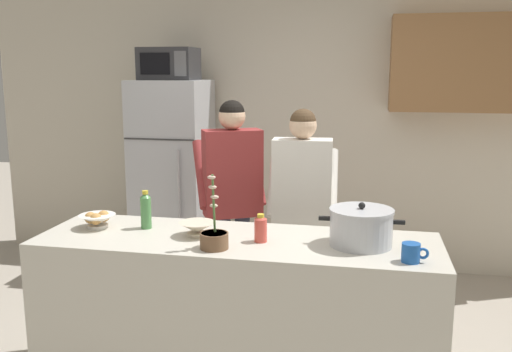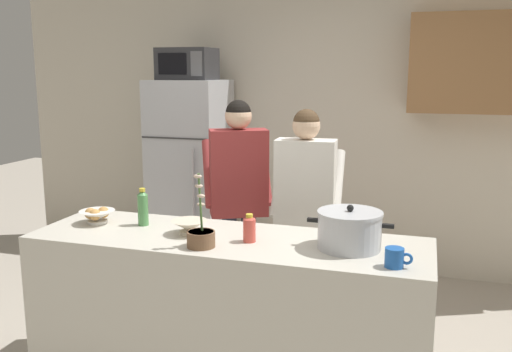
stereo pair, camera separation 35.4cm
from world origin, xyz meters
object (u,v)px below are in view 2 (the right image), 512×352
(person_near_pot, at_px, (239,185))
(bottle_near_edge, at_px, (249,228))
(refrigerator, at_px, (191,176))
(person_by_sink, at_px, (305,198))
(microwave, at_px, (187,64))
(bottle_mid_counter, at_px, (143,207))
(potted_orchid, at_px, (201,236))
(cooking_pot, at_px, (350,230))
(coffee_mug, at_px, (395,258))
(bread_bowl, at_px, (97,215))
(empty_bowl, at_px, (189,226))

(person_near_pot, xyz_separation_m, bottle_near_edge, (0.40, -0.98, -0.02))
(bottle_near_edge, bearing_deg, refrigerator, 122.18)
(person_by_sink, distance_m, bottle_near_edge, 0.87)
(microwave, height_order, bottle_mid_counter, microwave)
(person_by_sink, height_order, potted_orchid, person_by_sink)
(person_near_pot, height_order, potted_orchid, person_near_pot)
(cooking_pot, distance_m, bottle_near_edge, 0.54)
(coffee_mug, bearing_deg, bottle_mid_counter, 168.77)
(bread_bowl, bearing_deg, microwave, 95.95)
(bread_bowl, bearing_deg, person_near_pot, 56.81)
(bottle_near_edge, bearing_deg, cooking_pot, 5.02)
(bread_bowl, relative_size, empty_bowl, 1.04)
(coffee_mug, xyz_separation_m, empty_bowl, (-1.15, 0.20, -0.00))
(empty_bowl, bearing_deg, person_near_pot, 91.85)
(coffee_mug, height_order, bottle_near_edge, bottle_near_edge)
(person_near_pot, height_order, cooking_pot, person_near_pot)
(microwave, distance_m, potted_orchid, 2.42)
(cooking_pot, relative_size, bottle_mid_counter, 1.98)
(person_by_sink, bearing_deg, potted_orchid, -108.30)
(person_by_sink, bearing_deg, bottle_near_edge, -98.08)
(coffee_mug, height_order, bottle_mid_counter, bottle_mid_counter)
(refrigerator, height_order, empty_bowl, refrigerator)
(person_by_sink, xyz_separation_m, coffee_mug, (0.66, -1.04, -0.02))
(person_near_pot, relative_size, potted_orchid, 4.10)
(person_near_pot, xyz_separation_m, person_by_sink, (0.52, -0.12, -0.03))
(bottle_near_edge, bearing_deg, potted_orchid, -143.11)
(bread_bowl, distance_m, bottle_mid_counter, 0.30)
(microwave, height_order, cooking_pot, microwave)
(bottle_near_edge, bearing_deg, person_near_pot, 112.25)
(refrigerator, distance_m, microwave, 1.02)
(cooking_pot, distance_m, coffee_mug, 0.34)
(empty_bowl, height_order, bottle_near_edge, bottle_near_edge)
(potted_orchid, bearing_deg, bottle_mid_counter, 150.19)
(refrigerator, relative_size, bottle_near_edge, 11.30)
(bread_bowl, bearing_deg, person_by_sink, 35.21)
(cooking_pot, height_order, potted_orchid, potted_orchid)
(cooking_pot, height_order, coffee_mug, cooking_pot)
(empty_bowl, height_order, bottle_mid_counter, bottle_mid_counter)
(coffee_mug, distance_m, bottle_mid_counter, 1.52)
(bread_bowl, height_order, bottle_mid_counter, bottle_mid_counter)
(coffee_mug, distance_m, empty_bowl, 1.17)
(person_by_sink, xyz_separation_m, bottle_near_edge, (-0.12, -0.86, 0.01))
(person_near_pot, xyz_separation_m, bread_bowl, (-0.60, -0.91, -0.05))
(potted_orchid, bearing_deg, empty_bowl, 128.98)
(bread_bowl, bearing_deg, coffee_mug, -7.82)
(refrigerator, height_order, person_by_sink, refrigerator)
(refrigerator, distance_m, person_near_pot, 1.20)
(person_near_pot, relative_size, bottle_mid_counter, 7.18)
(potted_orchid, bearing_deg, person_by_sink, 71.70)
(person_near_pot, relative_size, coffee_mug, 12.47)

